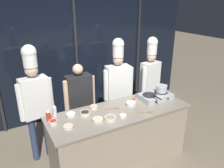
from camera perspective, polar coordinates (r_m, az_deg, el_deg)
name	(u,v)px	position (r m, az deg, el deg)	size (l,w,h in m)	color
ground_plane	(119,159)	(3.88, 1.88, -18.95)	(24.00, 24.00, 0.00)	#7F705B
window_wall_back	(76,56)	(4.81, -9.46, 7.14)	(5.64, 0.09, 2.70)	black
demo_counter	(119,136)	(3.60, 1.97, -13.36)	(2.21, 0.78, 0.92)	gray
portable_stove	(155,96)	(3.78, 11.21, -3.13)	(0.54, 0.36, 0.10)	#B2B5BA
frying_pan	(150,94)	(3.68, 9.83, -2.52)	(0.24, 0.41, 0.04)	#232326
stock_pot	(161,88)	(3.82, 12.78, -1.15)	(0.22, 0.19, 0.12)	#B7BABF
squeeze_bottle_chili	(48,115)	(3.20, -16.30, -7.83)	(0.07, 0.07, 0.17)	red
squeeze_bottle_clear	(55,111)	(3.27, -14.75, -6.75)	(0.05, 0.05, 0.19)	white
prep_bowl_garlic	(131,104)	(3.51, 4.91, -5.12)	(0.16, 0.16, 0.05)	silver
prep_bowl_soy_glaze	(85,113)	(3.26, -7.06, -7.53)	(0.15, 0.15, 0.05)	silver
prep_bowl_shrimp	(94,107)	(3.41, -4.77, -5.97)	(0.11, 0.11, 0.05)	silver
prep_bowl_bean_sprouts	(123,116)	(3.18, 2.85, -8.25)	(0.11, 0.11, 0.04)	silver
prep_bowl_bell_pepper	(53,122)	(3.11, -15.10, -9.57)	(0.12, 0.12, 0.06)	silver
prep_bowl_rice	(71,114)	(3.26, -10.70, -7.80)	(0.14, 0.14, 0.04)	silver
prep_bowl_mushrooms	(110,118)	(3.10, -0.48, -8.92)	(0.17, 0.17, 0.05)	silver
prep_bowl_chili_flakes	(134,100)	(3.64, 5.65, -4.23)	(0.10, 0.10, 0.05)	silver
prep_bowl_ginger	(98,120)	(3.08, -3.77, -9.24)	(0.15, 0.15, 0.04)	silver
prep_bowl_chicken	(68,127)	(2.99, -11.37, -10.84)	(0.13, 0.13, 0.04)	silver
serving_spoon_slotted	(148,112)	(3.35, 9.42, -7.18)	(0.23, 0.12, 0.02)	olive
serving_spoon_solid	(115,108)	(3.41, 0.77, -6.34)	(0.24, 0.10, 0.02)	olive
chef_head	(35,96)	(3.53, -19.46, -3.08)	(0.54, 0.27, 1.92)	#2D3856
person_guest	(79,98)	(3.81, -8.51, -3.64)	(0.56, 0.24, 1.52)	#2D3856
chef_sous	(118,82)	(4.03, 1.54, 0.47)	(0.58, 0.28, 1.89)	#2D3856
chef_line	(150,76)	(4.40, 9.97, 2.09)	(0.51, 0.28, 1.85)	#232326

